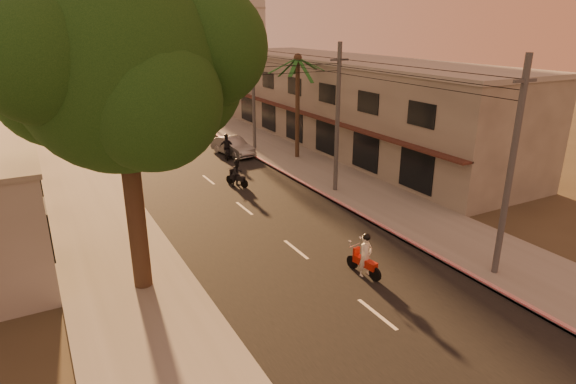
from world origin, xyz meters
name	(u,v)px	position (x,y,z in m)	size (l,w,h in m)	color
ground	(319,268)	(0.00, 0.00, 0.00)	(160.00, 160.00, 0.00)	#383023
road	(182,159)	(0.00, 20.00, 0.01)	(10.00, 140.00, 0.02)	black
sidewalk_right	(269,147)	(7.50, 20.00, 0.06)	(5.00, 140.00, 0.12)	slate
sidewalk_left	(78,172)	(-7.50, 20.00, 0.06)	(5.00, 140.00, 0.12)	slate
curb_stripe	(270,165)	(5.10, 15.00, 0.10)	(0.20, 60.00, 0.20)	#AC1221
shophouse_row	(347,102)	(13.95, 18.00, 3.65)	(8.80, 34.20, 7.30)	gray
broadleaf_tree	(130,69)	(-6.61, 2.14, 8.48)	(9.60, 8.70, 12.10)	black
palm_tree	(298,64)	(8.00, 16.00, 7.15)	(5.00, 5.00, 8.20)	black
utility_poles	(253,69)	(6.20, 20.00, 6.54)	(1.20, 48.26, 9.00)	#38383A
filler_right	(228,79)	(14.00, 45.00, 3.00)	(8.00, 14.00, 6.00)	gray
scooter_red	(365,257)	(1.36, -1.42, 0.84)	(0.84, 1.93, 1.91)	black
scooter_mid_a	(237,173)	(1.25, 11.89, 0.85)	(1.32, 1.78, 1.86)	black
scooter_mid_b	(226,147)	(3.11, 18.47, 0.89)	(1.35, 1.93, 1.97)	black
scooter_far_a	(181,130)	(1.95, 26.76, 0.78)	(1.16, 1.64, 1.71)	black
scooter_far_b	(179,127)	(2.32, 28.41, 0.76)	(1.19, 1.69, 1.66)	black
parked_car	(233,146)	(3.94, 19.24, 0.72)	(2.35, 4.61, 1.45)	gray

